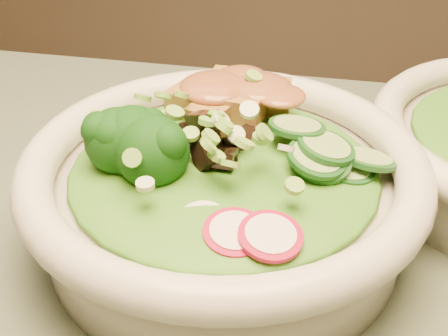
# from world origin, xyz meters

# --- Properties ---
(salad_bowl) EXTENTS (0.29, 0.29, 0.08)m
(salad_bowl) POSITION_xyz_m (-0.14, 0.10, 0.79)
(salad_bowl) COLOR beige
(salad_bowl) RESTS_ON dining_table
(lettuce_bed) EXTENTS (0.22, 0.22, 0.03)m
(lettuce_bed) POSITION_xyz_m (-0.14, 0.10, 0.81)
(lettuce_bed) COLOR #2D6415
(lettuce_bed) RESTS_ON salad_bowl
(broccoli_florets) EXTENTS (0.10, 0.09, 0.05)m
(broccoli_florets) POSITION_xyz_m (-0.21, 0.09, 0.83)
(broccoli_florets) COLOR black
(broccoli_florets) RESTS_ON salad_bowl
(radish_slices) EXTENTS (0.12, 0.07, 0.02)m
(radish_slices) POSITION_xyz_m (-0.13, 0.03, 0.82)
(radish_slices) COLOR #A10C2F
(radish_slices) RESTS_ON salad_bowl
(cucumber_slices) EXTENTS (0.09, 0.09, 0.04)m
(cucumber_slices) POSITION_xyz_m (-0.07, 0.11, 0.83)
(cucumber_slices) COLOR #A1C56D
(cucumber_slices) RESTS_ON salad_bowl
(mushroom_heap) EXTENTS (0.09, 0.09, 0.04)m
(mushroom_heap) POSITION_xyz_m (-0.14, 0.11, 0.83)
(mushroom_heap) COLOR black
(mushroom_heap) RESTS_ON salad_bowl
(tofu_cubes) EXTENTS (0.11, 0.08, 0.04)m
(tofu_cubes) POSITION_xyz_m (-0.15, 0.17, 0.83)
(tofu_cubes) COLOR olive
(tofu_cubes) RESTS_ON salad_bowl
(peanut_sauce) EXTENTS (0.07, 0.06, 0.02)m
(peanut_sauce) POSITION_xyz_m (-0.15, 0.17, 0.84)
(peanut_sauce) COLOR brown
(peanut_sauce) RESTS_ON tofu_cubes
(scallion_garnish) EXTENTS (0.20, 0.20, 0.03)m
(scallion_garnish) POSITION_xyz_m (-0.14, 0.10, 0.84)
(scallion_garnish) COLOR #75AF3D
(scallion_garnish) RESTS_ON salad_bowl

